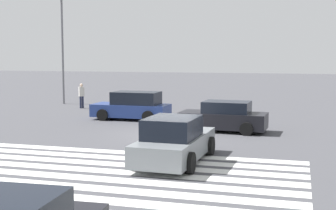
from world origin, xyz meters
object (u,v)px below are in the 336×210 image
Objects in this scene: car_0 at (224,117)px; car_5 at (133,106)px; car_2 at (174,141)px; pedestrian at (82,94)px; street_light_pole_a at (62,38)px.

car_0 is 0.96× the size of car_5.
car_0 is 7.08m from car_2.
car_0 is 2.47× the size of pedestrian.
street_light_pole_a is at bearing 40.43° from car_2.
car_2 is at bearing 88.08° from car_0.
car_5 reaches higher than car_0.
car_2 is 0.57× the size of street_light_pole_a.
car_0 is 13.30m from pedestrian.
pedestrian reaches higher than car_0.
car_2 is 17.77m from pedestrian.
pedestrian reaches higher than car_5.
car_2 is at bearing -8.24° from pedestrian.
street_light_pole_a reaches higher than car_2.
car_5 reaches higher than car_2.
street_light_pole_a is at bearing -31.72° from car_0.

